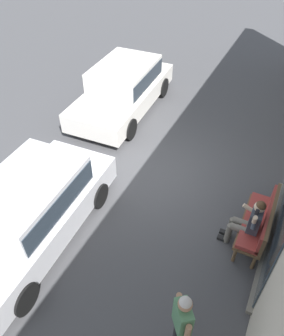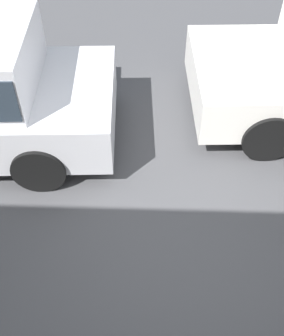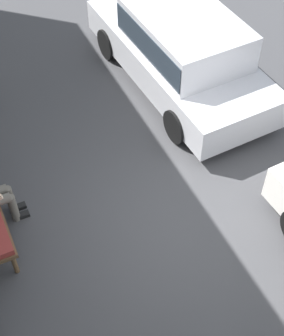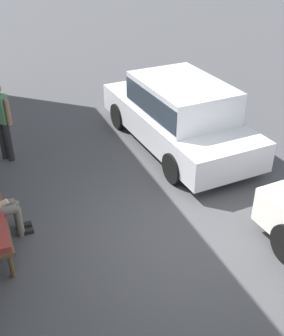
{
  "view_description": "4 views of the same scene",
  "coord_description": "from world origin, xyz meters",
  "px_view_note": "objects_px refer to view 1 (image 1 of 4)",
  "views": [
    {
      "loc": [
        5.9,
        2.6,
        5.97
      ],
      "look_at": [
        1.12,
        0.23,
        1.17
      ],
      "focal_mm": 35.0,
      "sensor_mm": 36.0,
      "label": 1
    },
    {
      "loc": [
        0.31,
        2.6,
        3.77
      ],
      "look_at": [
        0.39,
        0.14,
        1.21
      ],
      "focal_mm": 45.0,
      "sensor_mm": 36.0,
      "label": 2
    },
    {
      "loc": [
        -3.97,
        2.6,
        6.49
      ],
      "look_at": [
        0.24,
        0.61,
        1.22
      ],
      "focal_mm": 55.0,
      "sensor_mm": 36.0,
      "label": 3
    },
    {
      "loc": [
        -4.66,
        2.6,
        4.55
      ],
      "look_at": [
        0.83,
        0.3,
        0.96
      ],
      "focal_mm": 45.0,
      "sensor_mm": 36.0,
      "label": 4
    }
  ],
  "objects_px": {
    "bench": "(261,221)",
    "parked_car_near": "(124,86)",
    "parked_car_mid": "(30,208)",
    "person_on_phone": "(249,222)",
    "pedestrian_standing": "(182,322)"
  },
  "relations": [
    {
      "from": "bench",
      "to": "parked_car_mid",
      "type": "bearing_deg",
      "value": -65.5
    },
    {
      "from": "bench",
      "to": "person_on_phone",
      "type": "distance_m",
      "value": 0.36
    },
    {
      "from": "bench",
      "to": "parked_car_mid",
      "type": "relative_size",
      "value": 0.37
    },
    {
      "from": "parked_car_mid",
      "to": "pedestrian_standing",
      "type": "height_order",
      "value": "pedestrian_standing"
    },
    {
      "from": "bench",
      "to": "pedestrian_standing",
      "type": "relative_size",
      "value": 0.96
    },
    {
      "from": "parked_car_near",
      "to": "parked_car_mid",
      "type": "height_order",
      "value": "parked_car_mid"
    },
    {
      "from": "bench",
      "to": "parked_car_mid",
      "type": "xyz_separation_m",
      "value": [
        1.99,
        -4.36,
        0.22
      ]
    },
    {
      "from": "parked_car_near",
      "to": "pedestrian_standing",
      "type": "xyz_separation_m",
      "value": [
        6.31,
        4.46,
        0.19
      ]
    },
    {
      "from": "person_on_phone",
      "to": "parked_car_near",
      "type": "xyz_separation_m",
      "value": [
        -3.71,
        -4.92,
        0.1
      ]
    },
    {
      "from": "person_on_phone",
      "to": "parked_car_mid",
      "type": "relative_size",
      "value": 0.3
    },
    {
      "from": "bench",
      "to": "parked_car_near",
      "type": "xyz_separation_m",
      "value": [
        -3.47,
        -5.15,
        0.23
      ]
    },
    {
      "from": "person_on_phone",
      "to": "pedestrian_standing",
      "type": "relative_size",
      "value": 0.8
    },
    {
      "from": "parked_car_near",
      "to": "parked_car_mid",
      "type": "relative_size",
      "value": 1.01
    },
    {
      "from": "pedestrian_standing",
      "to": "bench",
      "type": "bearing_deg",
      "value": 166.33
    },
    {
      "from": "bench",
      "to": "parked_car_near",
      "type": "height_order",
      "value": "parked_car_near"
    }
  ]
}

